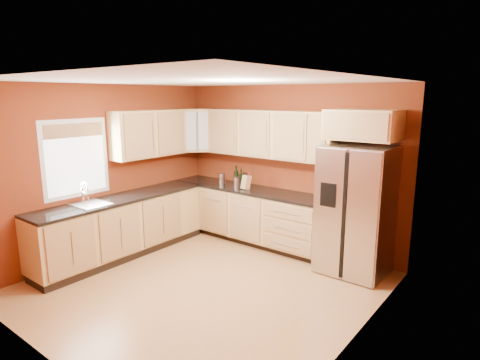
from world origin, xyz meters
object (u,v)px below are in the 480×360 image
at_px(refrigerator, 356,210).
at_px(soap_dispenser, 321,194).
at_px(wine_bottle_a, 236,176).
at_px(canister_left, 222,179).
at_px(knife_block, 246,182).

distance_m(refrigerator, soap_dispenser, 0.57).
xyz_separation_m(wine_bottle_a, soap_dispenser, (1.61, -0.03, -0.08)).
height_order(wine_bottle_a, soap_dispenser, wine_bottle_a).
xyz_separation_m(canister_left, soap_dispenser, (1.90, -0.00, 0.01)).
xyz_separation_m(wine_bottle_a, knife_block, (0.29, -0.10, -0.06)).
bearing_deg(refrigerator, knife_block, -179.61).
bearing_deg(wine_bottle_a, soap_dispenser, -1.10).
height_order(refrigerator, canister_left, refrigerator).
xyz_separation_m(refrigerator, knife_block, (-1.87, -0.01, 0.15)).
bearing_deg(canister_left, refrigerator, -1.32).
distance_m(refrigerator, canister_left, 2.46).
bearing_deg(knife_block, refrigerator, 13.53).
bearing_deg(knife_block, canister_left, -173.71).
bearing_deg(refrigerator, canister_left, 178.68).
height_order(knife_block, soap_dispenser, knife_block).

